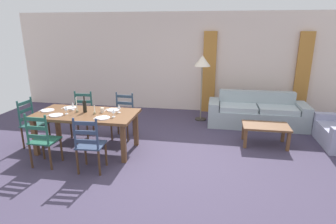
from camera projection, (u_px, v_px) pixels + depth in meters
ground_plane at (157, 158)px, 5.11m from camera, size 9.60×9.60×0.02m
wall_far at (181, 62)px, 7.83m from camera, size 9.60×0.16×2.70m
curtain_panel_left at (209, 73)px, 7.64m from camera, size 0.35×0.08×2.20m
curtain_panel_right at (302, 75)px, 7.23m from camera, size 0.35×0.08×2.20m
dining_table at (86, 117)px, 5.25m from camera, size 1.90×0.96×0.75m
dining_chair_near_left at (43, 140)px, 4.68m from camera, size 0.42×0.40×0.96m
dining_chair_near_right at (90, 145)px, 4.49m from camera, size 0.45×0.43×0.96m
dining_chair_far_left at (82, 114)px, 6.07m from camera, size 0.45×0.43×0.96m
dining_chair_far_right at (123, 116)px, 5.95m from camera, size 0.45×0.43×0.96m
dining_chair_head_west at (32, 123)px, 5.51m from camera, size 0.43×0.45×0.96m
dinner_plate_near_left at (56, 115)px, 5.06m from camera, size 0.24×0.24×0.02m
fork_near_left at (49, 115)px, 5.09m from camera, size 0.02×0.17×0.01m
dinner_plate_near_right at (103, 118)px, 4.91m from camera, size 0.24×0.24×0.02m
fork_near_right at (95, 118)px, 4.94m from camera, size 0.02×0.17×0.01m
dinner_plate_far_left at (70, 108)px, 5.54m from camera, size 0.24×0.24×0.02m
fork_far_left at (63, 108)px, 5.56m from camera, size 0.02×0.17×0.01m
dinner_plate_far_right at (113, 110)px, 5.38m from camera, size 0.24×0.24×0.02m
fork_far_right at (106, 110)px, 5.41m from camera, size 0.02×0.17×0.01m
dinner_plate_head_west at (48, 110)px, 5.36m from camera, size 0.24×0.24×0.02m
fork_head_west at (41, 110)px, 5.38m from camera, size 0.03×0.17×0.01m
wine_bottle at (85, 106)px, 5.25m from camera, size 0.07×0.07×0.32m
wine_glass_near_left at (66, 108)px, 5.13m from camera, size 0.06×0.06×0.16m
wine_glass_near_right at (113, 111)px, 4.96m from camera, size 0.06×0.06×0.16m
wine_glass_far_left at (73, 104)px, 5.39m from camera, size 0.06×0.06×0.16m
wine_glass_far_right at (119, 107)px, 5.22m from camera, size 0.06×0.06×0.16m
coffee_cup_primary at (102, 110)px, 5.25m from camera, size 0.07×0.07×0.09m
candle_tall at (77, 108)px, 5.25m from camera, size 0.05×0.05×0.28m
candle_short at (95, 112)px, 5.14m from camera, size 0.05×0.05×0.17m
couch at (256, 114)px, 6.75m from camera, size 2.28×0.80×0.80m
coffee_table at (266, 128)px, 5.58m from camera, size 0.90×0.56×0.42m
standing_lamp at (202, 65)px, 6.82m from camera, size 0.40×0.40×1.64m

